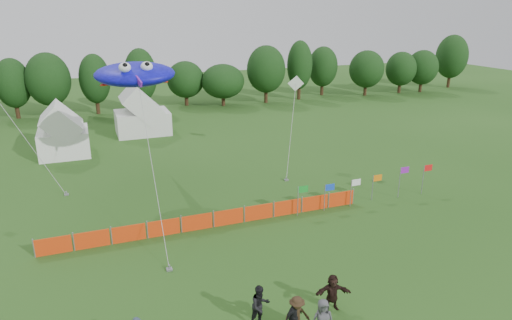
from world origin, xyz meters
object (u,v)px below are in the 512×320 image
object	(u,v)px
tent_right	(142,115)
spectator_c	(297,316)
tent_left	(63,134)
spectator_b	(260,306)
spectator_e	(323,320)
spectator_d	(294,318)
barrier_fence	(213,220)
stingray_kite	(134,74)
spectator_f	(332,292)

from	to	relation	value
tent_right	spectator_c	distance (m)	34.78
tent_left	spectator_b	xyz separation A→B (m)	(7.96, -28.47, -1.01)
spectator_e	spectator_d	bearing A→B (deg)	154.99
tent_right	barrier_fence	size ratio (longest dim) A/B	0.28
spectator_b	stingray_kite	bearing A→B (deg)	87.65
spectator_d	spectator_f	bearing A→B (deg)	-1.88
barrier_fence	spectator_c	size ratio (longest dim) A/B	11.12
spectator_b	spectator_e	bearing A→B (deg)	-51.01
tent_left	spectator_d	distance (m)	30.90
spectator_e	spectator_f	bearing A→B (deg)	59.24
spectator_e	tent_left	bearing A→B (deg)	118.42
tent_left	spectator_d	bearing A→B (deg)	-73.04
barrier_fence	spectator_d	size ratio (longest dim) A/B	12.05
spectator_d	spectator_e	world-z (taller)	spectator_e
spectator_d	spectator_f	distance (m)	2.50
tent_left	spectator_b	bearing A→B (deg)	-74.38
stingray_kite	spectator_d	bearing A→B (deg)	-79.62
barrier_fence	spectator_e	size ratio (longest dim) A/B	10.80
spectator_e	barrier_fence	bearing A→B (deg)	107.03
stingray_kite	tent_left	bearing A→B (deg)	117.47
tent_right	spectator_d	bearing A→B (deg)	-87.89
spectator_f	stingray_kite	bearing A→B (deg)	121.71
tent_right	stingray_kite	world-z (taller)	stingray_kite
barrier_fence	stingray_kite	bearing A→B (deg)	110.22
tent_right	spectator_c	size ratio (longest dim) A/B	3.12
spectator_b	spectator_f	bearing A→B (deg)	-12.52
spectator_b	spectator_c	bearing A→B (deg)	-53.80
tent_right	spectator_e	world-z (taller)	tent_right
tent_right	spectator_b	xyz separation A→B (m)	(0.23, -33.63, -1.05)
spectator_d	spectator_b	bearing A→B (deg)	111.19
tent_right	barrier_fence	xyz separation A→B (m)	(0.88, -24.13, -1.49)
spectator_f	tent_left	bearing A→B (deg)	125.45
tent_left	barrier_fence	bearing A→B (deg)	-65.60
spectator_b	spectator_f	world-z (taller)	spectator_b
barrier_fence	spectator_d	bearing A→B (deg)	-87.83
tent_right	spectator_b	distance (m)	33.65
tent_left	tent_right	world-z (taller)	tent_right
spectator_c	stingray_kite	distance (m)	20.67
spectator_f	stingray_kite	size ratio (longest dim) A/B	0.09
tent_right	spectator_b	size ratio (longest dim) A/B	2.98
spectator_b	spectator_e	xyz separation A→B (m)	(2.00, -1.73, -0.02)
spectator_f	stingray_kite	world-z (taller)	stingray_kite
spectator_b	tent_right	bearing A→B (deg)	80.33
spectator_c	spectator_f	world-z (taller)	spectator_c
spectator_d	spectator_e	xyz separation A→B (m)	(0.95, -0.67, 0.10)
tent_left	spectator_e	bearing A→B (deg)	-71.75
spectator_d	spectator_f	world-z (taller)	spectator_f
barrier_fence	stingray_kite	size ratio (longest dim) A/B	1.02
tent_left	stingray_kite	bearing A→B (deg)	-62.53
stingray_kite	barrier_fence	bearing A→B (deg)	-69.78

